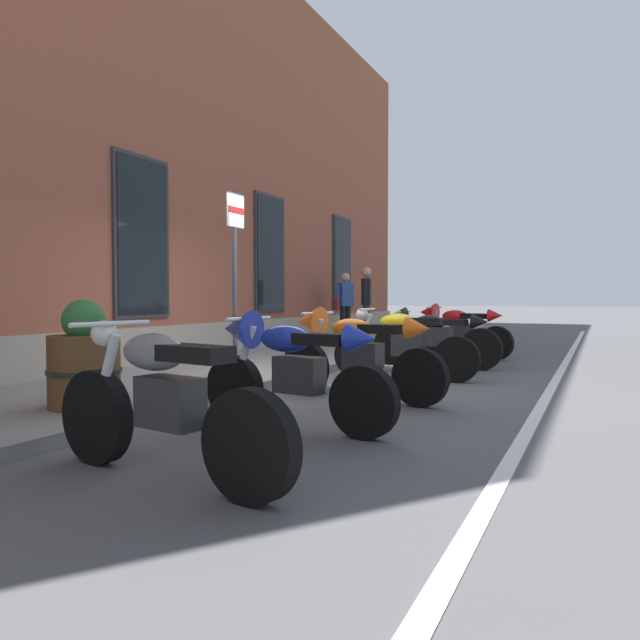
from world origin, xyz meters
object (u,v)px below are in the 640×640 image
(parking_sign, at_px, (235,257))
(pedestrian_dark_jacket, at_px, (366,300))
(motorcycle_grey_naked, at_px, (163,404))
(barrel_planter, at_px, (84,363))
(motorcycle_blue_sport, at_px, (287,364))
(pedestrian_blue_top, at_px, (345,302))
(motorcycle_yellow_naked, at_px, (403,345))
(motorcycle_orange_sport, at_px, (353,349))
(motorcycle_black_sport, at_px, (431,335))
(motorcycle_red_sport, at_px, (456,328))

(parking_sign, bearing_deg, pedestrian_dark_jacket, 5.26)
(motorcycle_grey_naked, xyz_separation_m, barrel_planter, (1.20, 1.95, 0.05))
(motorcycle_blue_sport, relative_size, pedestrian_blue_top, 1.22)
(motorcycle_yellow_naked, xyz_separation_m, parking_sign, (-1.54, 1.81, 1.20))
(motorcycle_yellow_naked, distance_m, barrel_planter, 4.41)
(pedestrian_dark_jacket, distance_m, parking_sign, 6.42)
(motorcycle_yellow_naked, relative_size, barrel_planter, 2.06)
(motorcycle_grey_naked, relative_size, barrel_planter, 2.03)
(motorcycle_grey_naked, bearing_deg, parking_sign, 26.80)
(motorcycle_grey_naked, height_order, motorcycle_orange_sport, motorcycle_orange_sport)
(motorcycle_blue_sport, height_order, motorcycle_black_sport, motorcycle_blue_sport)
(motorcycle_blue_sport, bearing_deg, pedestrian_blue_top, 19.77)
(motorcycle_blue_sport, bearing_deg, motorcycle_orange_sport, 1.45)
(pedestrian_dark_jacket, height_order, parking_sign, parking_sign)
(motorcycle_orange_sport, bearing_deg, motorcycle_yellow_naked, -0.92)
(motorcycle_blue_sport, relative_size, motorcycle_orange_sport, 0.94)
(motorcycle_orange_sport, xyz_separation_m, motorcycle_yellow_naked, (1.83, -0.03, -0.08))
(motorcycle_blue_sport, bearing_deg, parking_sign, 43.17)
(motorcycle_orange_sport, bearing_deg, motorcycle_blue_sport, -178.55)
(pedestrian_blue_top, xyz_separation_m, barrel_planter, (-9.59, -1.33, -0.50))
(parking_sign, xyz_separation_m, barrel_planter, (-2.43, 0.11, -1.14))
(pedestrian_dark_jacket, bearing_deg, motorcycle_black_sport, -143.81)
(motorcycle_blue_sport, bearing_deg, motorcycle_yellow_naked, 0.20)
(pedestrian_dark_jacket, bearing_deg, parking_sign, -174.74)
(pedestrian_blue_top, bearing_deg, pedestrian_dark_jacket, -132.37)
(barrel_planter, bearing_deg, pedestrian_blue_top, 7.93)
(motorcycle_orange_sport, bearing_deg, pedestrian_blue_top, 23.44)
(motorcycle_yellow_naked, relative_size, parking_sign, 0.87)
(motorcycle_grey_naked, relative_size, parking_sign, 0.86)
(motorcycle_grey_naked, relative_size, motorcycle_black_sport, 0.96)
(motorcycle_blue_sport, height_order, motorcycle_orange_sport, motorcycle_orange_sport)
(pedestrian_dark_jacket, height_order, barrel_planter, pedestrian_dark_jacket)
(motorcycle_orange_sport, relative_size, pedestrian_dark_jacket, 1.23)
(motorcycle_blue_sport, xyz_separation_m, motorcycle_yellow_naked, (3.48, 0.01, -0.08))
(motorcycle_red_sport, bearing_deg, barrel_planter, 165.39)
(motorcycle_blue_sport, xyz_separation_m, motorcycle_black_sport, (5.06, 0.03, -0.02))
(motorcycle_blue_sport, relative_size, barrel_planter, 1.96)
(motorcycle_blue_sport, bearing_deg, pedestrian_dark_jacket, 16.15)
(barrel_planter, bearing_deg, parking_sign, -2.70)
(pedestrian_dark_jacket, bearing_deg, motorcycle_blue_sport, -163.85)
(parking_sign, bearing_deg, barrel_planter, 177.30)
(motorcycle_blue_sport, bearing_deg, motorcycle_black_sport, 0.36)
(motorcycle_orange_sport, bearing_deg, pedestrian_dark_jacket, 19.55)
(motorcycle_grey_naked, distance_m, motorcycle_blue_sport, 1.70)
(motorcycle_yellow_naked, relative_size, motorcycle_red_sport, 1.03)
(motorcycle_black_sport, xyz_separation_m, parking_sign, (-3.12, 1.79, 1.14))
(pedestrian_dark_jacket, bearing_deg, motorcycle_orange_sport, -160.45)
(motorcycle_orange_sport, relative_size, motorcycle_red_sport, 1.04)
(motorcycle_red_sport, bearing_deg, pedestrian_dark_jacket, 58.97)
(motorcycle_grey_naked, xyz_separation_m, pedestrian_blue_top, (10.79, 3.29, 0.55))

